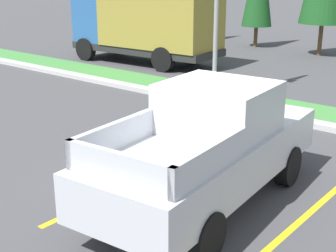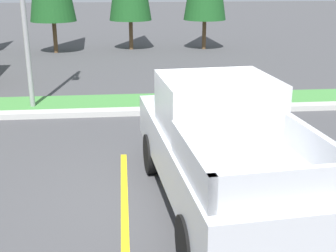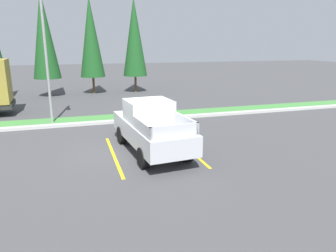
{
  "view_description": "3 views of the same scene",
  "coord_description": "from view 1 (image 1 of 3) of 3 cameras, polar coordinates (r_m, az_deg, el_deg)",
  "views": [
    {
      "loc": [
        4.93,
        -6.66,
        3.89
      ],
      "look_at": [
        -0.02,
        -0.67,
        1.38
      ],
      "focal_mm": 51.48,
      "sensor_mm": 36.0,
      "label": 1
    },
    {
      "loc": [
        -0.9,
        -6.84,
        3.62
      ],
      "look_at": [
        -0.06,
        1.43,
        0.83
      ],
      "focal_mm": 48.04,
      "sensor_mm": 36.0,
      "label": 2
    },
    {
      "loc": [
        -2.35,
        -12.24,
        4.29
      ],
      "look_at": [
        1.41,
        0.0,
        0.94
      ],
      "focal_mm": 33.62,
      "sensor_mm": 36.0,
      "label": 3
    }
  ],
  "objects": [
    {
      "name": "parking_line_near",
      "position": [
        9.47,
        -3.1,
        -6.34
      ],
      "size": [
        0.12,
        4.8,
        0.01
      ],
      "primitive_type": "cube",
      "color": "yellow",
      "rests_on": "ground"
    },
    {
      "name": "curb_strip",
      "position": [
        13.23,
        15.9,
        0.44
      ],
      "size": [
        56.0,
        0.4,
        0.15
      ],
      "primitive_type": "cube",
      "color": "#B2B2AD",
      "rests_on": "ground"
    },
    {
      "name": "ground_plane",
      "position": [
        9.16,
        2.77,
        -7.25
      ],
      "size": [
        120.0,
        120.0,
        0.0
      ],
      "primitive_type": "plane",
      "color": "#424244"
    },
    {
      "name": "grass_median",
      "position": [
        14.22,
        17.7,
        1.29
      ],
      "size": [
        56.0,
        1.8,
        0.06
      ],
      "primitive_type": "cube",
      "color": "#42843D",
      "rests_on": "ground"
    },
    {
      "name": "cargo_truck_distant",
      "position": [
        21.18,
        -2.43,
        12.36
      ],
      "size": [
        6.91,
        2.78,
        3.4
      ],
      "color": "black",
      "rests_on": "ground"
    },
    {
      "name": "parking_line_far",
      "position": [
        7.93,
        14.05,
        -12.03
      ],
      "size": [
        0.12,
        4.8,
        0.01
      ],
      "primitive_type": "cube",
      "color": "yellow",
      "rests_on": "ground"
    },
    {
      "name": "pickup_truck_main",
      "position": [
        8.22,
        5.0,
        -2.44
      ],
      "size": [
        2.36,
        5.38,
        2.1
      ],
      "color": "black",
      "rests_on": "ground"
    }
  ]
}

